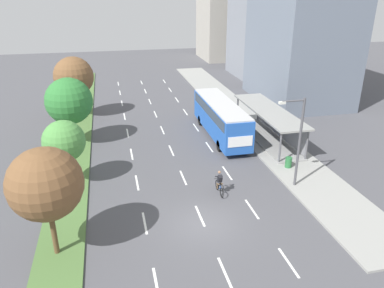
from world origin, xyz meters
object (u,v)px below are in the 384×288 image
(bus_shelter, at_px, (271,121))
(streetlight, at_px, (298,137))
(bus, at_px, (221,116))
(median_tree_fourth, at_px, (74,77))
(cyclist, at_px, (220,183))
(trash_bin, at_px, (288,162))
(median_tree_third, at_px, (69,101))
(median_tree_second, at_px, (64,141))
(median_tree_nearest, at_px, (45,184))

(bus_shelter, height_order, streetlight, streetlight)
(bus, relative_size, streetlight, 1.74)
(median_tree_fourth, bearing_deg, streetlight, -50.97)
(cyclist, bearing_deg, trash_bin, 20.89)
(bus_shelter, bearing_deg, trash_bin, -100.13)
(bus_shelter, bearing_deg, median_tree_third, 170.59)
(median_tree_second, xyz_separation_m, median_tree_third, (-0.15, 7.86, 0.68))
(median_tree_second, relative_size, streetlight, 0.74)
(bus_shelter, xyz_separation_m, median_tree_second, (-17.85, -4.87, 1.58))
(median_tree_third, height_order, streetlight, streetlight)
(bus_shelter, bearing_deg, cyclist, -131.52)
(bus_shelter, bearing_deg, median_tree_nearest, -144.67)
(median_tree_nearest, height_order, median_tree_second, median_tree_nearest)
(cyclist, height_order, median_tree_fourth, median_tree_fourth)
(median_tree_fourth, relative_size, streetlight, 1.01)
(trash_bin, bearing_deg, median_tree_second, 176.02)
(bus, xyz_separation_m, median_tree_third, (-13.72, 0.93, 2.06))
(median_tree_fourth, distance_m, streetlight, 25.28)
(bus, distance_m, cyclist, 11.11)
(cyclist, distance_m, streetlight, 6.25)
(median_tree_fourth, xyz_separation_m, streetlight, (15.91, -19.63, -0.72))
(median_tree_second, relative_size, trash_bin, 5.68)
(bus, distance_m, streetlight, 11.20)
(median_tree_second, relative_size, median_tree_fourth, 0.73)
(bus, xyz_separation_m, median_tree_nearest, (-13.68, -14.78, 2.24))
(median_tree_nearest, height_order, streetlight, streetlight)
(cyclist, height_order, median_tree_second, median_tree_second)
(median_tree_third, distance_m, median_tree_fourth, 7.87)
(median_tree_second, bearing_deg, bus, 27.03)
(trash_bin, bearing_deg, bus_shelter, 79.87)
(median_tree_third, xyz_separation_m, streetlight, (15.89, -11.77, -0.23))
(median_tree_second, distance_m, median_tree_third, 7.89)
(bus_shelter, xyz_separation_m, median_tree_third, (-18.00, 2.98, 2.26))
(bus, distance_m, median_tree_fourth, 16.51)
(median_tree_third, bearing_deg, bus, -3.89)
(streetlight, xyz_separation_m, trash_bin, (1.03, 2.75, -3.31))
(median_tree_fourth, bearing_deg, median_tree_second, -89.37)
(bus, xyz_separation_m, median_tree_second, (-13.57, -6.92, 1.38))
(median_tree_nearest, relative_size, trash_bin, 7.17)
(median_tree_nearest, distance_m, streetlight, 16.34)
(cyclist, height_order, trash_bin, cyclist)
(median_tree_third, relative_size, streetlight, 0.93)
(cyclist, xyz_separation_m, median_tree_fourth, (-10.49, 19.34, 3.81))
(bus, bearing_deg, trash_bin, -68.42)
(bus_shelter, xyz_separation_m, median_tree_fourth, (-18.02, 10.84, 2.74))
(median_tree_third, xyz_separation_m, trash_bin, (16.92, -9.02, -3.55))
(median_tree_third, bearing_deg, median_tree_second, -88.93)
(bus_shelter, height_order, median_tree_nearest, median_tree_nearest)
(bus_shelter, bearing_deg, bus, 154.42)
(bus_shelter, relative_size, median_tree_nearest, 1.84)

